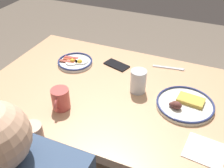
{
  "coord_description": "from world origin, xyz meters",
  "views": [
    {
      "loc": [
        -0.45,
        0.99,
        1.56
      ],
      "look_at": [
        -0.03,
        0.0,
        0.78
      ],
      "focal_mm": 41.94,
      "sensor_mm": 36.0,
      "label": 1
    }
  ],
  "objects_px": {
    "cell_phone": "(117,65)",
    "fork_near": "(169,68)",
    "plate_near_main": "(185,104)",
    "paper_napkin": "(205,151)",
    "drinking_glass": "(138,82)",
    "coffee_mug": "(60,99)",
    "plate_center_pancakes": "(75,62)"
  },
  "relations": [
    {
      "from": "plate_center_pancakes",
      "to": "coffee_mug",
      "type": "relative_size",
      "value": 1.75
    },
    {
      "from": "cell_phone",
      "to": "fork_near",
      "type": "relative_size",
      "value": 0.79
    },
    {
      "from": "coffee_mug",
      "to": "drinking_glass",
      "type": "distance_m",
      "value": 0.39
    },
    {
      "from": "coffee_mug",
      "to": "paper_napkin",
      "type": "distance_m",
      "value": 0.65
    },
    {
      "from": "drinking_glass",
      "to": "cell_phone",
      "type": "relative_size",
      "value": 0.84
    },
    {
      "from": "coffee_mug",
      "to": "cell_phone",
      "type": "xyz_separation_m",
      "value": [
        -0.1,
        -0.45,
        -0.05
      ]
    },
    {
      "from": "drinking_glass",
      "to": "fork_near",
      "type": "distance_m",
      "value": 0.3
    },
    {
      "from": "plate_near_main",
      "to": "fork_near",
      "type": "xyz_separation_m",
      "value": [
        0.15,
        -0.3,
        -0.01
      ]
    },
    {
      "from": "coffee_mug",
      "to": "paper_napkin",
      "type": "relative_size",
      "value": 0.78
    },
    {
      "from": "plate_center_pancakes",
      "to": "drinking_glass",
      "type": "xyz_separation_m",
      "value": [
        -0.42,
        0.11,
        0.04
      ]
    },
    {
      "from": "plate_near_main",
      "to": "coffee_mug",
      "type": "height_order",
      "value": "coffee_mug"
    },
    {
      "from": "cell_phone",
      "to": "paper_napkin",
      "type": "height_order",
      "value": "cell_phone"
    },
    {
      "from": "plate_center_pancakes",
      "to": "cell_phone",
      "type": "distance_m",
      "value": 0.25
    },
    {
      "from": "drinking_glass",
      "to": "fork_near",
      "type": "bearing_deg",
      "value": -109.17
    },
    {
      "from": "plate_center_pancakes",
      "to": "drinking_glass",
      "type": "bearing_deg",
      "value": 166.03
    },
    {
      "from": "plate_near_main",
      "to": "paper_napkin",
      "type": "relative_size",
      "value": 1.81
    },
    {
      "from": "fork_near",
      "to": "coffee_mug",
      "type": "bearing_deg",
      "value": 54.65
    },
    {
      "from": "fork_near",
      "to": "cell_phone",
      "type": "bearing_deg",
      "value": 17.63
    },
    {
      "from": "drinking_glass",
      "to": "paper_napkin",
      "type": "height_order",
      "value": "drinking_glass"
    },
    {
      "from": "paper_napkin",
      "to": "plate_center_pancakes",
      "type": "bearing_deg",
      "value": -25.19
    },
    {
      "from": "plate_near_main",
      "to": "cell_phone",
      "type": "relative_size",
      "value": 1.89
    },
    {
      "from": "plate_center_pancakes",
      "to": "paper_napkin",
      "type": "xyz_separation_m",
      "value": [
        -0.79,
        0.37,
        -0.01
      ]
    },
    {
      "from": "plate_near_main",
      "to": "cell_phone",
      "type": "xyz_separation_m",
      "value": [
        0.43,
        -0.21,
        -0.01
      ]
    },
    {
      "from": "plate_center_pancakes",
      "to": "paper_napkin",
      "type": "height_order",
      "value": "plate_center_pancakes"
    },
    {
      "from": "drinking_glass",
      "to": "fork_near",
      "type": "xyz_separation_m",
      "value": [
        -0.1,
        -0.28,
        -0.05
      ]
    },
    {
      "from": "coffee_mug",
      "to": "fork_near",
      "type": "height_order",
      "value": "coffee_mug"
    },
    {
      "from": "plate_center_pancakes",
      "to": "drinking_glass",
      "type": "distance_m",
      "value": 0.44
    },
    {
      "from": "plate_center_pancakes",
      "to": "plate_near_main",
      "type": "bearing_deg",
      "value": 168.7
    },
    {
      "from": "drinking_glass",
      "to": "cell_phone",
      "type": "height_order",
      "value": "drinking_glass"
    },
    {
      "from": "plate_near_main",
      "to": "cell_phone",
      "type": "bearing_deg",
      "value": -25.97
    },
    {
      "from": "paper_napkin",
      "to": "fork_near",
      "type": "height_order",
      "value": "fork_near"
    },
    {
      "from": "coffee_mug",
      "to": "drinking_glass",
      "type": "height_order",
      "value": "drinking_glass"
    }
  ]
}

